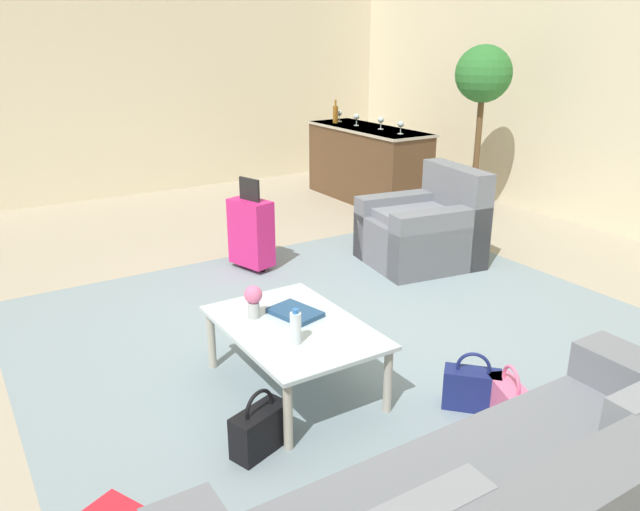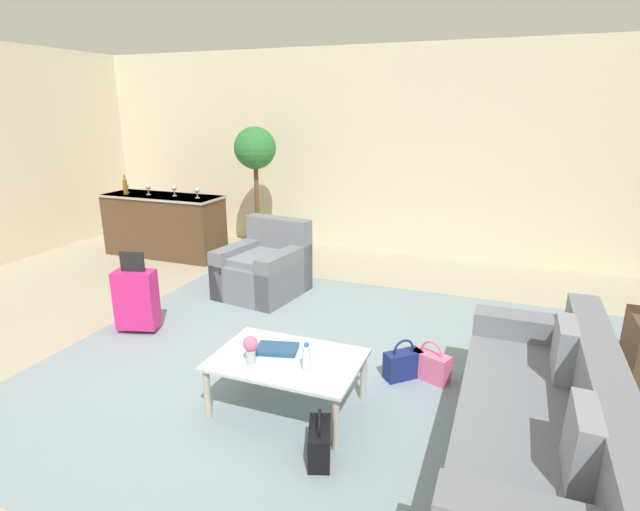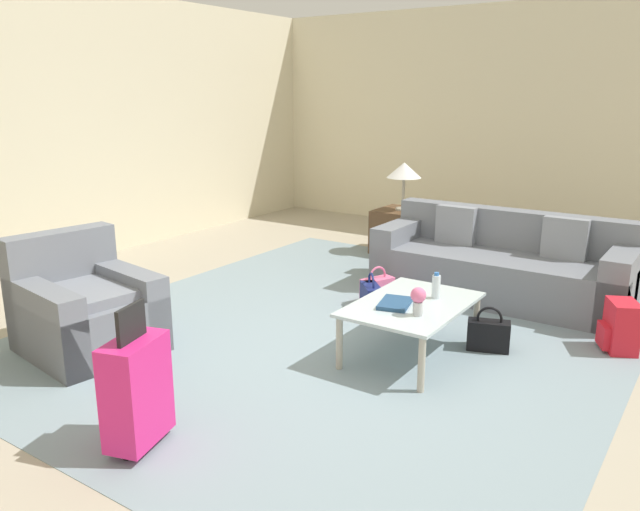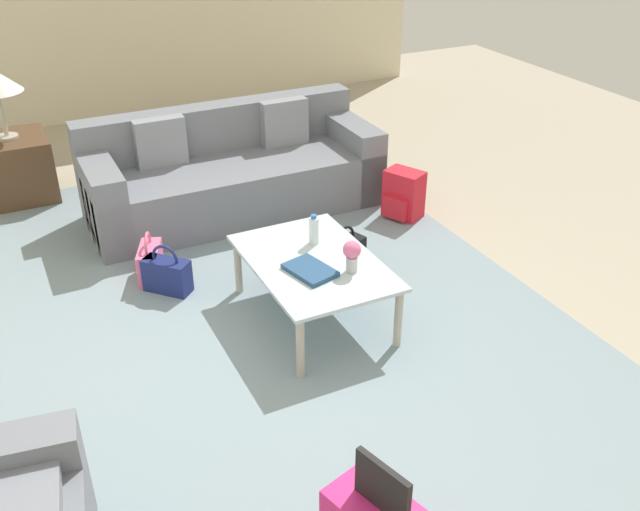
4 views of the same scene
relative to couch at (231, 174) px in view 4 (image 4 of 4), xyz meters
The scene contains 12 objects.
ground_plane 2.29m from the couch, 164.68° to the left, with size 12.00×12.00×0.00m, color #A89E89.
area_rug 1.80m from the couch, 153.28° to the left, with size 5.20×4.40×0.01m, color gray.
couch is the anchor object (origin of this frame).
coffee_table 1.79m from the couch, behind, with size 1.10×0.75×0.43m.
water_bottle 1.61m from the couch, behind, with size 0.06×0.06×0.20m.
coffee_table_book 1.92m from the couch, behind, with size 0.31×0.21×0.03m, color navy.
flower_vase 2.03m from the couch, behind, with size 0.11×0.11×0.21m.
side_table 1.89m from the couch, 57.73° to the left, with size 0.61×0.61×0.54m, color #513823.
handbag_navy 1.38m from the couch, 141.13° to the left, with size 0.33×0.32×0.36m.
handbag_black 1.41m from the couch, 165.44° to the right, with size 0.24×0.35×0.36m.
handbag_pink 1.25m from the couch, 132.58° to the left, with size 0.35×0.25×0.36m.
backpack_red 1.43m from the couch, 123.70° to the right, with size 0.36×0.34×0.40m.
Camera 4 is at (-3.05, 1.15, 2.64)m, focal length 40.00 mm.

